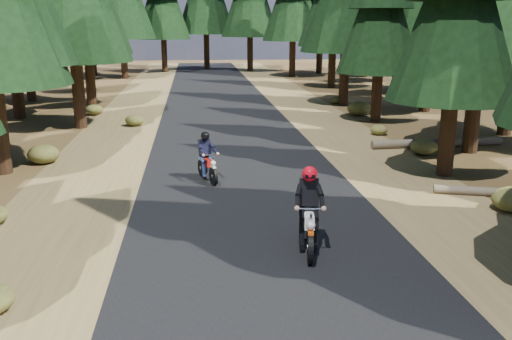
% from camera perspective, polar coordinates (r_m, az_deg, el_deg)
% --- Properties ---
extents(ground, '(120.00, 120.00, 0.00)m').
position_cam_1_polar(ground, '(12.36, 0.77, -6.69)').
color(ground, '#463119').
rests_on(ground, ground).
extents(road, '(6.00, 100.00, 0.01)m').
position_cam_1_polar(road, '(17.09, -1.28, -0.63)').
color(road, black).
rests_on(road, ground).
extents(shoulder_l, '(3.20, 100.00, 0.01)m').
position_cam_1_polar(shoulder_l, '(17.32, -16.62, -1.04)').
color(shoulder_l, brown).
rests_on(shoulder_l, ground).
extents(shoulder_r, '(3.20, 100.00, 0.01)m').
position_cam_1_polar(shoulder_r, '(18.06, 13.41, -0.20)').
color(shoulder_r, brown).
rests_on(shoulder_r, ground).
extents(log_near, '(5.10, 0.61, 0.32)m').
position_cam_1_polar(log_near, '(22.18, 17.68, 2.63)').
color(log_near, '#4C4233').
rests_on(log_near, ground).
extents(understory_shrubs, '(14.17, 30.77, 0.70)m').
position_cam_1_polar(understory_shrubs, '(20.16, 2.68, 2.51)').
color(understory_shrubs, '#474C1E').
rests_on(understory_shrubs, ground).
extents(rider_lead, '(0.86, 1.99, 1.71)m').
position_cam_1_polar(rider_lead, '(11.46, 5.31, -5.41)').
color(rider_lead, white).
rests_on(rider_lead, road).
extents(rider_follow, '(0.93, 1.67, 1.43)m').
position_cam_1_polar(rider_follow, '(16.52, -4.89, 0.50)').
color(rider_follow, '#A3110A').
rests_on(rider_follow, road).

